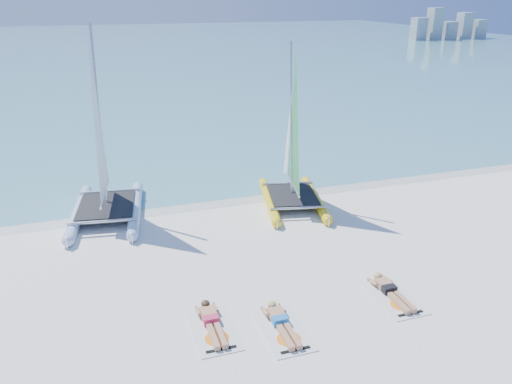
% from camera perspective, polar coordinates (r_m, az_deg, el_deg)
% --- Properties ---
extents(ground, '(140.00, 140.00, 0.00)m').
position_cam_1_polar(ground, '(14.34, 1.24, -9.09)').
color(ground, white).
rests_on(ground, ground).
extents(sea, '(140.00, 115.00, 0.01)m').
position_cam_1_polar(sea, '(75.07, -15.38, 15.51)').
color(sea, '#6EA8B8').
rests_on(sea, ground).
extents(wet_sand_strip, '(140.00, 1.40, 0.01)m').
position_cam_1_polar(wet_sand_strip, '(19.06, -4.20, -0.93)').
color(wet_sand_strip, silver).
rests_on(wet_sand_strip, ground).
extents(distant_skyline, '(14.00, 2.00, 5.00)m').
position_cam_1_polar(distant_skyline, '(93.74, 21.08, 17.20)').
color(distant_skyline, '#9EA8AE').
rests_on(distant_skyline, ground).
extents(catamaran_blue, '(2.97, 5.15, 6.66)m').
position_cam_1_polar(catamaran_blue, '(17.88, -17.24, 3.34)').
color(catamaran_blue, silver).
rests_on(catamaran_blue, ground).
extents(catamaran_yellow, '(2.95, 4.82, 5.97)m').
position_cam_1_polar(catamaran_yellow, '(18.50, 4.09, 4.55)').
color(catamaran_yellow, yellow).
rests_on(catamaran_yellow, ground).
extents(towel_a, '(1.00, 1.85, 0.02)m').
position_cam_1_polar(towel_a, '(12.19, -4.89, -15.39)').
color(towel_a, silver).
rests_on(towel_a, ground).
extents(sunbather_a, '(0.37, 1.73, 0.26)m').
position_cam_1_polar(sunbather_a, '(12.28, -5.12, -14.46)').
color(sunbather_a, tan).
rests_on(sunbather_a, towel_a).
extents(towel_b, '(1.00, 1.85, 0.02)m').
position_cam_1_polar(towel_b, '(12.15, 3.15, -15.49)').
color(towel_b, silver).
rests_on(towel_b, ground).
extents(sunbather_b, '(0.37, 1.73, 0.26)m').
position_cam_1_polar(sunbather_b, '(12.23, 2.83, -14.56)').
color(sunbather_b, tan).
rests_on(sunbather_b, towel_b).
extents(towel_c, '(1.00, 1.85, 0.02)m').
position_cam_1_polar(towel_c, '(13.70, 15.45, -11.54)').
color(towel_c, silver).
rests_on(towel_c, ground).
extents(sunbather_c, '(0.37, 1.73, 0.26)m').
position_cam_1_polar(sunbather_c, '(13.78, 15.06, -10.76)').
color(sunbather_c, tan).
rests_on(sunbather_c, towel_c).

